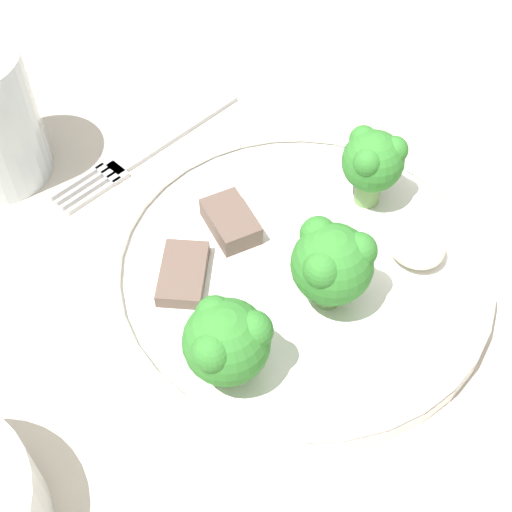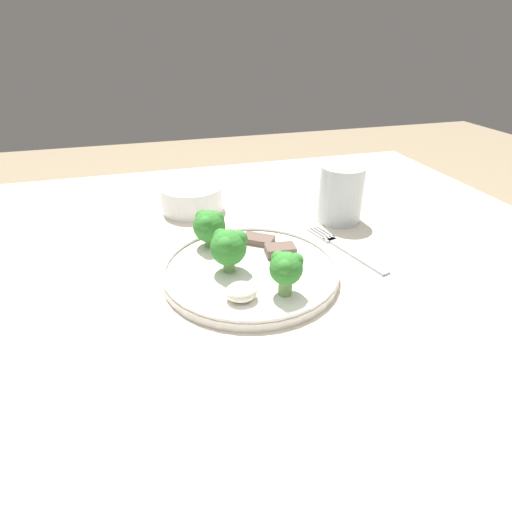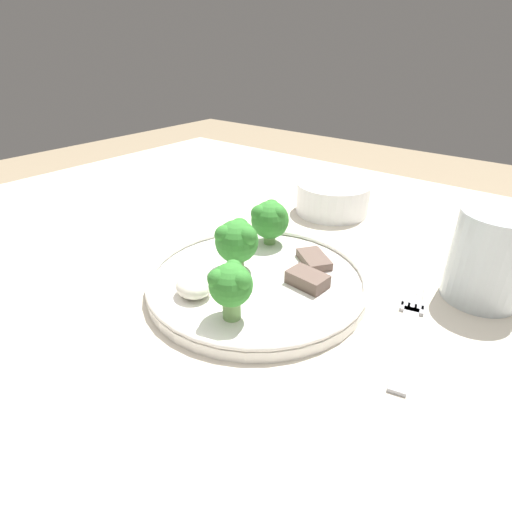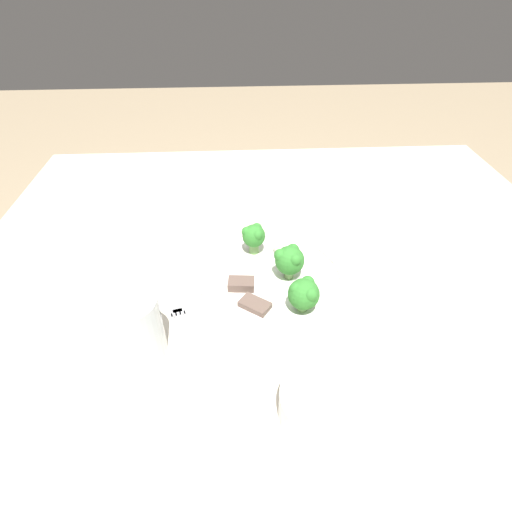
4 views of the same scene
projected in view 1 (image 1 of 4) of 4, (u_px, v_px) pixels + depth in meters
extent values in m
cube|color=beige|center=(355.00, 307.00, 0.48)|extent=(1.18, 1.08, 0.03)
cylinder|color=brown|center=(372.00, 94.00, 1.22)|extent=(0.06, 0.06, 0.74)
cylinder|color=white|center=(302.00, 272.00, 0.47)|extent=(0.25, 0.25, 0.01)
torus|color=white|center=(302.00, 263.00, 0.46)|extent=(0.25, 0.25, 0.01)
cube|color=#B2B2B7|center=(174.00, 132.00, 0.56)|extent=(0.05, 0.12, 0.00)
cube|color=#B2B2B7|center=(112.00, 172.00, 0.53)|extent=(0.03, 0.02, 0.00)
cube|color=#B2B2B7|center=(78.00, 182.00, 0.53)|extent=(0.01, 0.05, 0.00)
cube|color=#B2B2B7|center=(83.00, 186.00, 0.52)|extent=(0.01, 0.05, 0.00)
cube|color=#B2B2B7|center=(89.00, 191.00, 0.52)|extent=(0.01, 0.05, 0.00)
cube|color=#B2B2B7|center=(95.00, 196.00, 0.52)|extent=(0.01, 0.05, 0.00)
cylinder|color=#709E56|center=(368.00, 188.00, 0.49)|extent=(0.02, 0.02, 0.02)
sphere|color=#337F2D|center=(373.00, 161.00, 0.47)|extent=(0.04, 0.04, 0.04)
sphere|color=#337F2D|center=(363.00, 139.00, 0.47)|extent=(0.02, 0.02, 0.02)
sphere|color=#337F2D|center=(367.00, 162.00, 0.46)|extent=(0.02, 0.02, 0.02)
sphere|color=#337F2D|center=(394.00, 150.00, 0.46)|extent=(0.02, 0.02, 0.02)
cylinder|color=#709E56|center=(228.00, 365.00, 0.41)|extent=(0.02, 0.02, 0.02)
sphere|color=#337F2D|center=(226.00, 342.00, 0.39)|extent=(0.05, 0.05, 0.05)
sphere|color=#337F2D|center=(212.00, 311.00, 0.39)|extent=(0.02, 0.02, 0.02)
sphere|color=#337F2D|center=(212.00, 352.00, 0.37)|extent=(0.02, 0.02, 0.02)
sphere|color=#337F2D|center=(253.00, 330.00, 0.38)|extent=(0.02, 0.02, 0.02)
cylinder|color=#709E56|center=(328.00, 290.00, 0.44)|extent=(0.02, 0.02, 0.02)
sphere|color=#337F2D|center=(331.00, 263.00, 0.42)|extent=(0.05, 0.05, 0.05)
sphere|color=#337F2D|center=(318.00, 235.00, 0.42)|extent=(0.02, 0.02, 0.02)
sphere|color=#337F2D|center=(322.00, 269.00, 0.40)|extent=(0.02, 0.02, 0.02)
sphere|color=#337F2D|center=(359.00, 251.00, 0.41)|extent=(0.02, 0.02, 0.02)
cube|color=brown|center=(231.00, 222.00, 0.48)|extent=(0.05, 0.03, 0.02)
cube|color=brown|center=(183.00, 274.00, 0.45)|extent=(0.06, 0.05, 0.01)
ellipsoid|color=silver|center=(412.00, 240.00, 0.46)|extent=(0.04, 0.04, 0.02)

